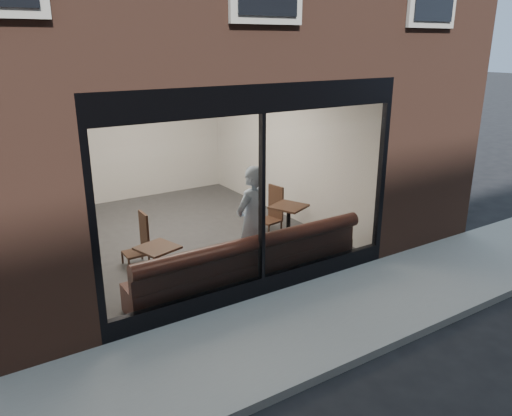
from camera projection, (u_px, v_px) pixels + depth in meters
ground at (353, 361)px, 6.13m from camera, size 120.00×120.00×0.00m
sidewalk_near at (303, 324)px, 6.92m from camera, size 40.00×2.00×0.01m
kerb_near at (356, 359)px, 6.07m from camera, size 40.00×0.10×0.12m
host_building_pier_right at (257, 123)px, 13.93m from camera, size 2.50×12.00×3.20m
host_building_backfill at (92, 120)px, 14.40m from camera, size 5.00×6.00×3.20m
cafe_floor at (182, 235)px, 10.11m from camera, size 6.00×6.00×0.00m
cafe_ceiling at (174, 73)px, 9.11m from camera, size 6.00×6.00×0.00m
cafe_wall_back at (126, 136)px, 12.00m from camera, size 5.00×0.00×5.00m
cafe_wall_left at (41, 176)px, 8.34m from camera, size 0.00×6.00×6.00m
cafe_wall_right at (283, 145)px, 10.89m from camera, size 0.00×6.00×6.00m
storefront_kick at (262, 286)px, 7.72m from camera, size 5.00×0.10×0.30m
storefront_header at (262, 98)px, 6.82m from camera, size 5.00×0.10×0.40m
storefront_mullion at (262, 199)px, 7.28m from camera, size 0.06×0.10×2.50m
storefront_glass at (263, 200)px, 7.25m from camera, size 4.80×0.00×4.80m
banquette at (248, 272)px, 8.01m from camera, size 4.00×0.55×0.45m
person at (252, 223)px, 8.07m from camera, size 0.80×0.65×1.90m
cafe_table_left at (157, 248)px, 7.63m from camera, size 0.68×0.68×0.04m
cafe_table_right at (289, 207)px, 9.55m from camera, size 0.79×0.79×0.04m
cafe_chair_left at (135, 253)px, 8.69m from camera, size 0.38×0.38×0.04m
cafe_chair_right at (269, 220)px, 10.28m from camera, size 0.48×0.48×0.04m
wall_poster at (45, 174)px, 8.22m from camera, size 0.02×0.55×0.73m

